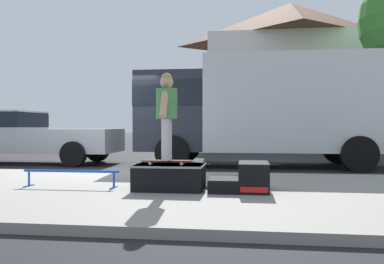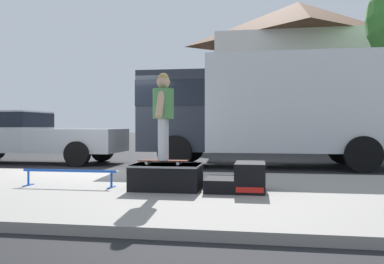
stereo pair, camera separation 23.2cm
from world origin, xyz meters
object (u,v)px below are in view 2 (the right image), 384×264
object	(u,v)px
grind_rail	(69,173)
pickup_truck_silver	(26,134)
skate_box	(167,176)
skateboard	(163,161)
kicker_ramp	(241,179)
skater_kid	(163,109)
box_truck	(264,106)

from	to	relation	value
grind_rail	pickup_truck_silver	distance (m)	6.61
pickup_truck_silver	skate_box	bearing A→B (deg)	-42.87
grind_rail	pickup_truck_silver	bearing A→B (deg)	127.41
grind_rail	skateboard	size ratio (longest dim) A/B	2.10
kicker_ramp	skater_kid	size ratio (longest dim) A/B	0.66
pickup_truck_silver	skateboard	bearing A→B (deg)	-43.37
skater_kid	box_truck	world-z (taller)	box_truck
grind_rail	pickup_truck_silver	xyz separation A→B (m)	(-4.00, 5.23, 0.56)
kicker_ramp	skater_kid	distance (m)	1.64
skateboard	box_truck	size ratio (longest dim) A/B	0.11
kicker_ramp	pickup_truck_silver	size ratio (longest dim) A/B	0.16
skateboard	skate_box	bearing A→B (deg)	54.94
skateboard	pickup_truck_silver	xyz separation A→B (m)	(-5.65, 5.33, 0.31)
kicker_ramp	skater_kid	world-z (taller)	skater_kid
skater_kid	pickup_truck_silver	bearing A→B (deg)	136.63
skate_box	skateboard	xyz separation A→B (m)	(-0.04, -0.06, 0.24)
skateboard	box_truck	distance (m)	5.69
skate_box	skater_kid	distance (m)	1.07
skate_box	skateboard	world-z (taller)	skateboard
box_truck	skate_box	bearing A→B (deg)	-106.98
kicker_ramp	skateboard	world-z (taller)	skateboard
skate_box	skater_kid	world-z (taller)	skater_kid
kicker_ramp	grind_rail	size ratio (longest dim) A/B	0.55
skate_box	kicker_ramp	world-z (taller)	kicker_ramp
box_truck	pickup_truck_silver	distance (m)	7.34
kicker_ramp	skateboard	xyz separation A→B (m)	(-1.22, -0.06, 0.27)
skater_kid	box_truck	bearing A→B (deg)	72.80
skater_kid	grind_rail	bearing A→B (deg)	176.48
skate_box	skater_kid	size ratio (longest dim) A/B	0.80
skate_box	kicker_ramp	distance (m)	1.18
skateboard	box_truck	bearing A→B (deg)	72.80
box_truck	skateboard	bearing A→B (deg)	-107.20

